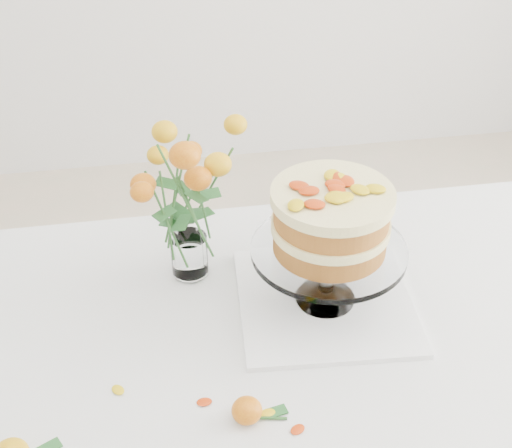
{
  "coord_description": "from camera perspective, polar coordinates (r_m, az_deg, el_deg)",
  "views": [
    {
      "loc": [
        -0.17,
        -0.89,
        1.68
      ],
      "look_at": [
        0.01,
        0.17,
        0.91
      ],
      "focal_mm": 50.0,
      "sensor_mm": 36.0,
      "label": 1
    }
  ],
  "objects": [
    {
      "name": "table",
      "position": [
        1.35,
        0.71,
        -12.53
      ],
      "size": [
        1.43,
        0.93,
        0.76
      ],
      "color": "tan",
      "rests_on": "ground"
    },
    {
      "name": "napkin",
      "position": [
        1.39,
        5.53,
        -6.15
      ],
      "size": [
        0.35,
        0.35,
        0.01
      ],
      "primitive_type": "cube",
      "rotation": [
        0.0,
        0.0,
        -0.07
      ],
      "color": "white",
      "rests_on": "table"
    },
    {
      "name": "cake_stand",
      "position": [
        1.27,
        5.98,
        -0.17
      ],
      "size": [
        0.29,
        0.29,
        0.26
      ],
      "rotation": [
        0.0,
        0.0,
        -0.0
      ],
      "color": "white",
      "rests_on": "napkin"
    },
    {
      "name": "rose_vase",
      "position": [
        1.33,
        -5.74,
        3.2
      ],
      "size": [
        0.3,
        0.3,
        0.37
      ],
      "rotation": [
        0.0,
        0.0,
        -0.29
      ],
      "color": "white",
      "rests_on": "table"
    },
    {
      "name": "loose_rose_far",
      "position": [
        1.17,
        -0.71,
        -14.7
      ],
      "size": [
        0.09,
        0.05,
        0.04
      ],
      "rotation": [
        0.0,
        0.0,
        -0.2
      ],
      "color": "#BD4C09",
      "rests_on": "table"
    },
    {
      "name": "stray_petal_a",
      "position": [
        1.21,
        -4.16,
        -14.03
      ],
      "size": [
        0.03,
        0.02,
        0.0
      ],
      "primitive_type": "ellipsoid",
      "color": "yellow",
      "rests_on": "table"
    },
    {
      "name": "stray_petal_b",
      "position": [
        1.19,
        0.99,
        -14.9
      ],
      "size": [
        0.03,
        0.02,
        0.0
      ],
      "primitive_type": "ellipsoid",
      "color": "yellow",
      "rests_on": "table"
    },
    {
      "name": "stray_petal_c",
      "position": [
        1.18,
        3.35,
        -16.11
      ],
      "size": [
        0.03,
        0.02,
        0.0
      ],
      "primitive_type": "ellipsoid",
      "color": "yellow",
      "rests_on": "table"
    },
    {
      "name": "stray_petal_d",
      "position": [
        1.25,
        -10.98,
        -12.91
      ],
      "size": [
        0.03,
        0.02,
        0.0
      ],
      "primitive_type": "ellipsoid",
      "color": "yellow",
      "rests_on": "table"
    }
  ]
}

